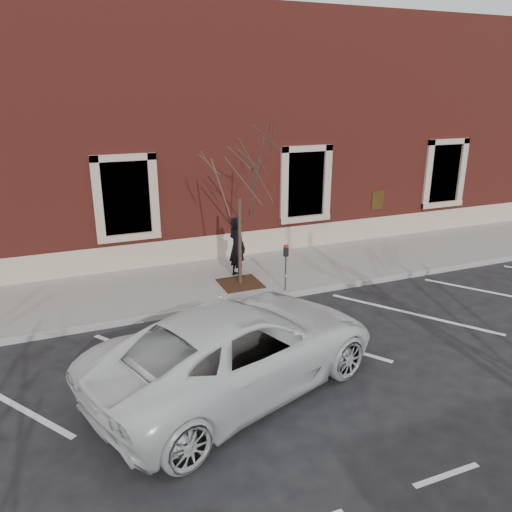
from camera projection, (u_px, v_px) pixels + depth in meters
name	position (u px, v px, depth m)	size (l,w,h in m)	color
ground	(264.00, 301.00, 13.62)	(120.00, 120.00, 0.00)	#28282B
sidewalk_near	(242.00, 277.00, 15.13)	(40.00, 3.50, 0.15)	gray
curb_near	(265.00, 299.00, 13.55)	(40.00, 0.12, 0.15)	#9E9E99
parking_stripes	(301.00, 336.00, 11.69)	(28.00, 4.40, 0.01)	silver
building_civic	(186.00, 130.00, 19.14)	(40.00, 8.62, 8.00)	maroon
man	(237.00, 247.00, 14.70)	(0.67, 0.44, 1.83)	black
parking_meter	(286.00, 259.00, 13.63)	(0.12, 0.09, 1.33)	#595B60
tree_grate	(240.00, 283.00, 14.38)	(1.15, 1.15, 0.03)	#3E2113
sapling	(239.00, 173.00, 13.36)	(2.74, 2.74, 4.56)	#45312A
white_truck	(239.00, 347.00, 9.50)	(2.74, 5.94, 1.65)	silver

